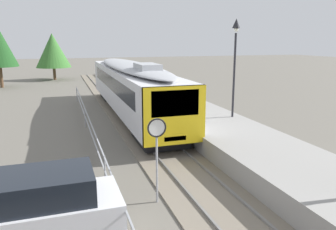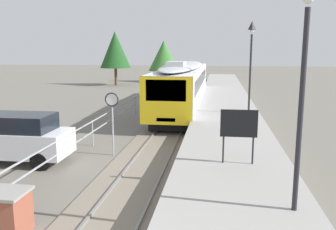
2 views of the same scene
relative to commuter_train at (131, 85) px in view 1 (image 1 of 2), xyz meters
The scene contains 9 objects.
ground_plane 3.89m from the commuter_train, 157.36° to the right, with size 160.00×160.00×0.00m, color #6B665B.
track_rails 2.45m from the commuter_train, 90.00° to the right, with size 3.20×60.00×0.14m.
commuter_train is the anchor object (origin of this frame).
station_platform 3.87m from the commuter_train, 21.06° to the right, with size 3.90×60.00×0.90m, color #999691.
platform_lamp_mid_platform 7.89m from the commuter_train, 52.65° to the right, with size 0.34×0.34×5.35m.
speed_limit_sign 12.82m from the commuter_train, 98.24° to the right, with size 0.61×0.10×2.81m.
carpark_fence 11.79m from the commuter_train, 106.35° to the right, with size 0.06×36.06×1.25m.
parked_suv_white 15.31m from the commuter_train, 111.30° to the right, with size 4.62×1.95×2.04m.
tree_behind_station_far 24.70m from the commuter_train, 102.21° to the left, with size 4.44×4.44×5.99m.
Camera 1 is at (-4.57, 1.07, 5.14)m, focal length 35.50 mm.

